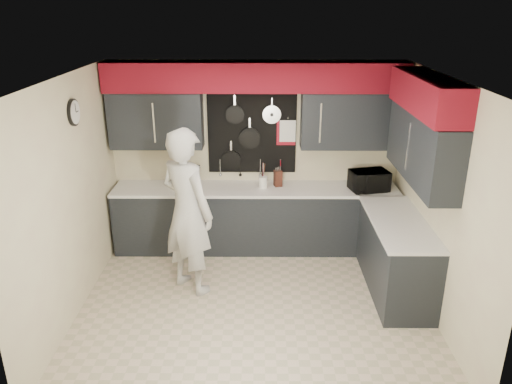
{
  "coord_description": "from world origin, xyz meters",
  "views": [
    {
      "loc": [
        0.05,
        -4.98,
        3.31
      ],
      "look_at": [
        0.01,
        0.5,
        1.21
      ],
      "focal_mm": 35.0,
      "sensor_mm": 36.0,
      "label": 1
    }
  ],
  "objects_px": {
    "microwave": "(369,181)",
    "person": "(187,212)",
    "knife_block": "(278,178)",
    "coffee_maker": "(193,176)",
    "utensil_crock": "(263,182)"
  },
  "relations": [
    {
      "from": "microwave",
      "to": "person",
      "type": "relative_size",
      "value": 0.24
    },
    {
      "from": "coffee_maker",
      "to": "person",
      "type": "relative_size",
      "value": 0.15
    },
    {
      "from": "microwave",
      "to": "utensil_crock",
      "type": "relative_size",
      "value": 3.12
    },
    {
      "from": "microwave",
      "to": "person",
      "type": "xyz_separation_m",
      "value": [
        -2.32,
        -0.98,
        -0.05
      ]
    },
    {
      "from": "microwave",
      "to": "knife_block",
      "type": "height_order",
      "value": "microwave"
    },
    {
      "from": "knife_block",
      "to": "person",
      "type": "relative_size",
      "value": 0.11
    },
    {
      "from": "utensil_crock",
      "to": "microwave",
      "type": "bearing_deg",
      "value": -3.6
    },
    {
      "from": "knife_block",
      "to": "person",
      "type": "height_order",
      "value": "person"
    },
    {
      "from": "knife_block",
      "to": "person",
      "type": "xyz_separation_m",
      "value": [
        -1.1,
        -1.14,
        -0.02
      ]
    },
    {
      "from": "coffee_maker",
      "to": "person",
      "type": "xyz_separation_m",
      "value": [
        0.08,
        -1.12,
        -0.06
      ]
    },
    {
      "from": "coffee_maker",
      "to": "microwave",
      "type": "bearing_deg",
      "value": 11.69
    },
    {
      "from": "microwave",
      "to": "coffee_maker",
      "type": "distance_m",
      "value": 2.4
    },
    {
      "from": "knife_block",
      "to": "coffee_maker",
      "type": "bearing_deg",
      "value": 165.33
    },
    {
      "from": "microwave",
      "to": "person",
      "type": "bearing_deg",
      "value": -170.35
    },
    {
      "from": "microwave",
      "to": "coffee_maker",
      "type": "bearing_deg",
      "value": 163.41
    }
  ]
}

